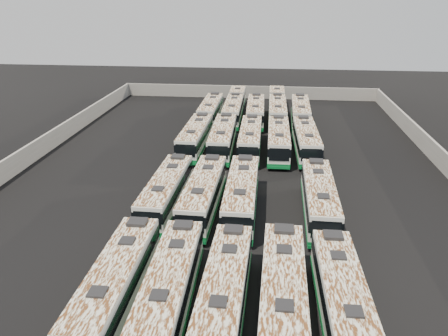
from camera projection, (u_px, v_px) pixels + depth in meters
ground at (230, 176)px, 45.10m from camera, size 140.00×140.00×0.00m
perimeter_wall at (230, 166)px, 44.69m from camera, size 45.20×73.20×2.20m
bus_front_far_left at (116, 284)px, 25.63m from camera, size 2.57×11.69×3.29m
bus_front_left at (170, 287)px, 25.42m from camera, size 2.70×11.53×3.23m
bus_front_center at (224, 293)px, 24.95m from camera, size 2.64×11.44×3.21m
bus_front_right at (283, 296)px, 24.60m from camera, size 2.71×11.90×3.34m
bus_front_far_right at (343, 302)px, 24.28m from camera, size 2.61×11.41×3.20m
bus_midfront_far_left at (166, 191)px, 37.73m from camera, size 2.64×11.46×3.22m
bus_midfront_left at (203, 194)px, 37.20m from camera, size 2.75×11.79×3.31m
bus_midfront_center at (242, 195)px, 36.98m from camera, size 2.56×11.86×3.34m
bus_midfront_far_right at (319, 198)px, 36.37m from camera, size 2.63×11.66×3.27m
bus_midback_far_left at (195, 137)px, 51.96m from camera, size 2.68×11.67×3.28m
bus_midback_left at (223, 138)px, 51.46m from camera, size 2.73×11.90×3.34m
bus_midback_center at (250, 139)px, 51.29m from camera, size 2.53×11.50×3.24m
bus_midback_right at (278, 140)px, 50.81m from camera, size 2.49×11.61×3.27m
bus_midback_far_right at (306, 140)px, 50.69m from camera, size 2.73×11.67×3.27m
bus_back_far_left at (211, 110)px, 63.93m from camera, size 2.47×11.42×3.21m
bus_back_left at (235, 106)px, 66.34m from camera, size 2.56×17.76×3.22m
bus_back_center at (256, 111)px, 63.18m from camera, size 2.65×11.51×3.23m
bus_back_right at (277, 107)px, 65.82m from camera, size 2.57×18.10×3.28m
bus_back_far_right at (300, 112)px, 62.70m from camera, size 2.76×11.70×3.28m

